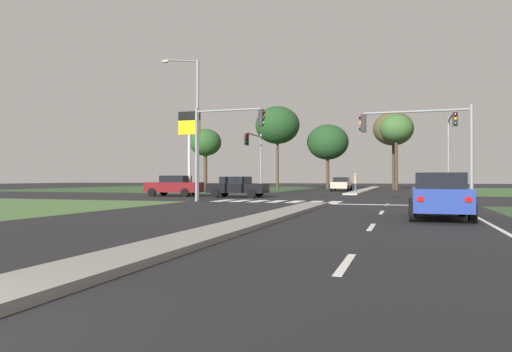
{
  "coord_description": "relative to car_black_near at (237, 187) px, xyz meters",
  "views": [
    {
      "loc": [
        4.42,
        -2.31,
        1.38
      ],
      "look_at": [
        -5.4,
        28.31,
        1.55
      ],
      "focal_mm": 32.77,
      "sensor_mm": 36.0,
      "label": 1
    }
  ],
  "objects": [
    {
      "name": "edge_line_right",
      "position": [
        14.3,
        -18.14,
        -0.77
      ],
      "size": [
        0.14,
        24.0,
        0.01
      ],
      "primitive_type": "cube",
      "color": "silver",
      "rests_on": "ground"
    },
    {
      "name": "median_island_far",
      "position": [
        7.45,
        24.86,
        -0.71
      ],
      "size": [
        1.2,
        36.0,
        0.14
      ],
      "primitive_type": "cube",
      "color": "#ADA89E",
      "rests_on": "ground"
    },
    {
      "name": "fuel_price_totem",
      "position": [
        -4.19,
        0.6,
        4.06
      ],
      "size": [
        1.8,
        0.24,
        6.61
      ],
      "color": "silver",
      "rests_on": "ground"
    },
    {
      "name": "lane_dash_second",
      "position": [
        10.95,
        -18.85,
        -0.77
      ],
      "size": [
        0.14,
        2.0,
        0.01
      ],
      "primitive_type": "cube",
      "color": "silver",
      "rests_on": "ground"
    },
    {
      "name": "stop_bar_near",
      "position": [
        11.25,
        -7.14,
        -0.77
      ],
      "size": [
        6.4,
        0.5,
        0.01
      ],
      "primitive_type": "cube",
      "color": "silver",
      "rests_on": "ground"
    },
    {
      "name": "pedestrian_at_median",
      "position": [
        7.34,
        12.66,
        0.42
      ],
      "size": [
        0.34,
        0.34,
        1.75
      ],
      "rotation": [
        0.0,
        0.0,
        4.89
      ],
      "color": "#335184",
      "rests_on": "median_island_far"
    },
    {
      "name": "traffic_signal_far_right",
      "position": [
        15.05,
        4.51,
        3.47
      ],
      "size": [
        0.32,
        5.55,
        6.13
      ],
      "color": "gray",
      "rests_on": "ground"
    },
    {
      "name": "traffic_signal_near_left",
      "position": [
        1.43,
        -6.74,
        3.11
      ],
      "size": [
        4.43,
        0.32,
        5.67
      ],
      "color": "gray",
      "rests_on": "ground"
    },
    {
      "name": "car_maroon_third",
      "position": [
        -5.34,
        0.3,
        0.04
      ],
      "size": [
        4.41,
        2.05,
        1.61
      ],
      "rotation": [
        0.0,
        0.0,
        1.57
      ],
      "color": "maroon",
      "rests_on": "ground"
    },
    {
      "name": "median_island_near",
      "position": [
        7.45,
        -19.14,
        -0.71
      ],
      "size": [
        1.2,
        22.0,
        0.14
      ],
      "primitive_type": "cube",
      "color": "gray",
      "rests_on": "ground"
    },
    {
      "name": "crosswalk_bar_seventh",
      "position": [
        7.95,
        -5.34,
        -0.77
      ],
      "size": [
        0.7,
        2.8,
        0.01
      ],
      "primitive_type": "cube",
      "color": "silver",
      "rests_on": "ground"
    },
    {
      "name": "crosswalk_bar_second",
      "position": [
        2.2,
        -5.34,
        -0.77
      ],
      "size": [
        0.7,
        2.8,
        0.01
      ],
      "primitive_type": "cube",
      "color": "silver",
      "rests_on": "ground"
    },
    {
      "name": "lane_dash_near",
      "position": [
        10.95,
        -24.85,
        -0.77
      ],
      "size": [
        0.14,
        2.0,
        0.01
      ],
      "primitive_type": "cube",
      "color": "silver",
      "rests_on": "ground"
    },
    {
      "name": "street_lamp_second",
      "position": [
        -1.29,
        -4.63,
        4.35
      ],
      "size": [
        2.21,
        1.25,
        9.16
      ],
      "color": "gray",
      "rests_on": "ground"
    },
    {
      "name": "grass_verge_far_left",
      "position": [
        -18.05,
        24.36,
        -0.78
      ],
      "size": [
        35.0,
        35.0,
        0.01
      ],
      "primitive_type": "cube",
      "color": "#2D4C28",
      "rests_on": "ground"
    },
    {
      "name": "traffic_signal_near_right",
      "position": [
        12.87,
        -6.74,
        2.84
      ],
      "size": [
        5.67,
        0.32,
        5.14
      ],
      "color": "gray",
      "rests_on": "ground"
    },
    {
      "name": "crosswalk_bar_fifth",
      "position": [
        5.65,
        -5.34,
        -0.77
      ],
      "size": [
        0.7,
        2.8,
        0.01
      ],
      "primitive_type": "cube",
      "color": "silver",
      "rests_on": "ground"
    },
    {
      "name": "car_beige_fifth",
      "position": [
        5.14,
        19.38,
        -0.0
      ],
      "size": [
        2.01,
        4.43,
        1.52
      ],
      "rotation": [
        0.0,
        0.0,
        3.14
      ],
      "color": "#BCAD8E",
      "rests_on": "ground"
    },
    {
      "name": "treeline_third",
      "position": [
        2.22,
        28.34,
        5.34
      ],
      "size": [
        5.39,
        5.39,
        8.43
      ],
      "color": "#423323",
      "rests_on": "ground"
    },
    {
      "name": "treeline_second",
      "position": [
        -3.38,
        23.92,
        7.26
      ],
      "size": [
        5.53,
        5.53,
        10.42
      ],
      "color": "#423323",
      "rests_on": "ground"
    },
    {
      "name": "car_blue_sixth",
      "position": [
        12.97,
        -15.35,
        0.02
      ],
      "size": [
        1.97,
        4.37,
        1.58
      ],
      "color": "navy",
      "rests_on": "ground"
    },
    {
      "name": "crosswalk_bar_third",
      "position": [
        3.35,
        -5.34,
        -0.77
      ],
      "size": [
        0.7,
        2.8,
        0.01
      ],
      "primitive_type": "cube",
      "color": "silver",
      "rests_on": "ground"
    },
    {
      "name": "lane_dash_third",
      "position": [
        10.95,
        -12.85,
        -0.77
      ],
      "size": [
        0.14,
        2.0,
        0.01
      ],
      "primitive_type": "cube",
      "color": "silver",
      "rests_on": "ground"
    },
    {
      "name": "ground_plane",
      "position": [
        7.45,
        -0.14,
        -0.78
      ],
      "size": [
        200.0,
        200.0,
        0.0
      ],
      "primitive_type": "plane",
      "color": "black"
    },
    {
      "name": "crosswalk_bar_fourth",
      "position": [
        4.5,
        -5.34,
        -0.77
      ],
      "size": [
        0.7,
        2.8,
        0.01
      ],
      "primitive_type": "cube",
      "color": "silver",
      "rests_on": "ground"
    },
    {
      "name": "treeline_fourth",
      "position": [
        10.42,
        28.67,
        6.85
      ],
      "size": [
        4.99,
        4.99,
        9.78
      ],
      "color": "#423323",
      "rests_on": "ground"
    },
    {
      "name": "crosswalk_bar_near",
      "position": [
        1.05,
        -5.34,
        -0.77
      ],
      "size": [
        0.7,
        2.8,
        0.01
      ],
      "primitive_type": "cube",
      "color": "silver",
      "rests_on": "ground"
    },
    {
      "name": "car_black_near",
      "position": [
        0.0,
        0.0,
        0.0
      ],
      "size": [
        4.4,
        2.05,
        1.52
      ],
      "rotation": [
        0.0,
        0.0,
        -1.57
      ],
      "color": "black",
      "rests_on": "ground"
    },
    {
      "name": "lane_dash_fourth",
      "position": [
        10.95,
        -6.85,
        -0.77
      ],
      "size": [
        0.14,
        2.0,
        0.01
      ],
      "primitive_type": "cube",
      "color": "silver",
      "rests_on": "ground"
    },
    {
      "name": "crosswalk_bar_sixth",
      "position": [
        6.8,
        -5.34,
        -0.77
      ],
      "size": [
        0.7,
        2.8,
        0.01
      ],
      "primitive_type": "cube",
      "color": "silver",
      "rests_on": "ground"
    },
    {
      "name": "traffic_signal_far_left",
      "position": [
        -0.15,
        4.9,
        2.84
      ],
      "size": [
        0.32,
        4.24,
        5.27
      ],
      "color": "gray",
      "rests_on": "ground"
    },
    {
      "name": "treeline_fifth",
      "position": [
        10.84,
        25.23,
        6.49
      ],
      "size": [
        3.8,
        3.8,
        8.96
      ],
      "color": "#423323",
      "rests_on": "ground"
    },
    {
      "name": "treeline_near",
      "position": [
        -13.24,
        24.04,
        5.31
      ],
      "size": [
        4.2,
        4.2,
        7.94
      ],
      "color": "#423323",
      "rests_on": "ground"
    }
  ]
}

